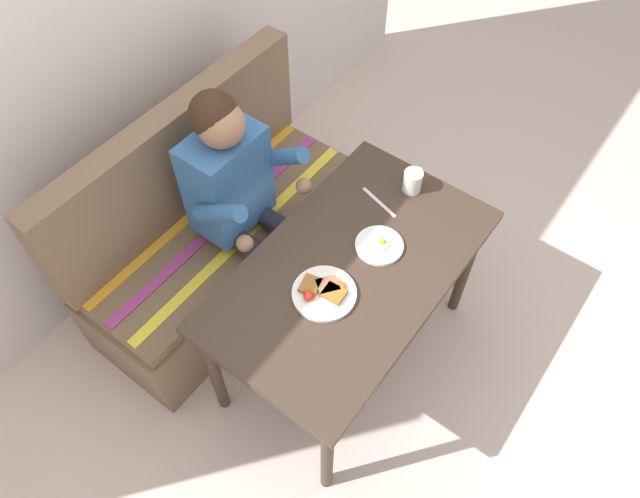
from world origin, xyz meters
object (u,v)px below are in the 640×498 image
(table, at_px, (350,278))
(person, at_px, (240,191))
(plate_breakfast, at_px, (324,292))
(knife, at_px, (379,202))
(coffee_mug, at_px, (413,180))
(couch, at_px, (219,235))
(plate_eggs, at_px, (379,245))

(table, bearing_deg, person, 87.34)
(plate_breakfast, relative_size, knife, 1.21)
(table, distance_m, person, 0.60)
(person, relative_size, plate_breakfast, 5.01)
(table, distance_m, plate_breakfast, 0.19)
(plate_breakfast, bearing_deg, knife, 9.60)
(coffee_mug, bearing_deg, knife, 155.84)
(person, height_order, plate_breakfast, person)
(person, bearing_deg, table, -92.66)
(couch, xyz_separation_m, plate_breakfast, (-0.16, -0.76, 0.41))
(table, bearing_deg, knife, 15.47)
(person, bearing_deg, couch, 98.91)
(plate_breakfast, distance_m, knife, 0.50)
(couch, distance_m, coffee_mug, 0.99)
(couch, xyz_separation_m, person, (0.03, -0.17, 0.41))
(table, height_order, person, person)
(table, relative_size, couch, 0.83)
(plate_eggs, distance_m, knife, 0.23)
(person, xyz_separation_m, knife, (0.31, -0.50, -0.01))
(table, xyz_separation_m, plate_eggs, (0.14, -0.03, 0.09))
(couch, distance_m, plate_eggs, 0.91)
(plate_breakfast, bearing_deg, plate_eggs, -7.80)
(couch, distance_m, knife, 0.85)
(couch, bearing_deg, plate_eggs, -79.77)
(plate_eggs, bearing_deg, coffee_mug, 10.03)
(plate_breakfast, bearing_deg, couch, 77.87)
(plate_breakfast, height_order, knife, plate_breakfast)
(couch, relative_size, knife, 7.20)
(plate_eggs, relative_size, knife, 0.96)
(plate_eggs, bearing_deg, plate_breakfast, 172.20)
(plate_breakfast, relative_size, coffee_mug, 2.05)
(plate_eggs, bearing_deg, table, 166.86)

